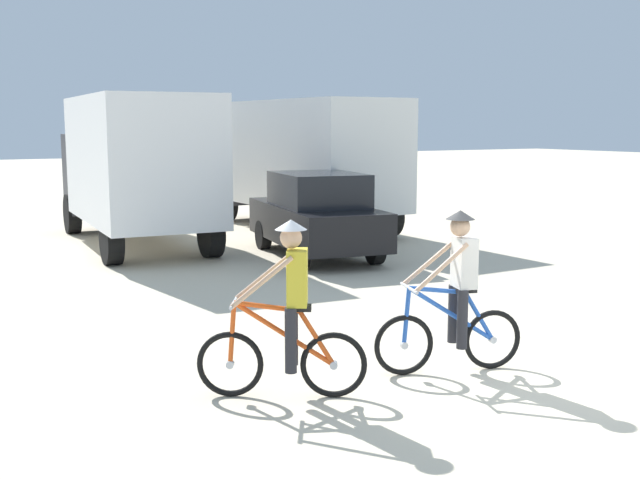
{
  "coord_description": "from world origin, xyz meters",
  "views": [
    {
      "loc": [
        -6.05,
        -5.47,
        2.75
      ],
      "look_at": [
        -0.53,
        4.15,
        1.1
      ],
      "focal_mm": 43.81,
      "sensor_mm": 36.0,
      "label": 1
    }
  ],
  "objects_px": {
    "box_truck_white_box": "(305,158)",
    "cyclist_cowboy_hat": "(455,298)",
    "box_truck_avon_van": "(135,163)",
    "cyclist_orange_shirt": "(287,316)",
    "sedan_parked": "(317,215)"
  },
  "relations": [
    {
      "from": "box_truck_avon_van",
      "to": "cyclist_orange_shirt",
      "type": "distance_m",
      "value": 10.8
    },
    {
      "from": "box_truck_avon_van",
      "to": "cyclist_orange_shirt",
      "type": "xyz_separation_m",
      "value": [
        -1.64,
        -10.63,
        -1.03
      ]
    },
    {
      "from": "box_truck_avon_van",
      "to": "sedan_parked",
      "type": "bearing_deg",
      "value": -49.96
    },
    {
      "from": "box_truck_avon_van",
      "to": "cyclist_orange_shirt",
      "type": "bearing_deg",
      "value": -98.8
    },
    {
      "from": "sedan_parked",
      "to": "cyclist_orange_shirt",
      "type": "distance_m",
      "value": 8.53
    },
    {
      "from": "cyclist_orange_shirt",
      "to": "box_truck_avon_van",
      "type": "bearing_deg",
      "value": 81.2
    },
    {
      "from": "sedan_parked",
      "to": "cyclist_orange_shirt",
      "type": "bearing_deg",
      "value": -121.52
    },
    {
      "from": "cyclist_orange_shirt",
      "to": "cyclist_cowboy_hat",
      "type": "height_order",
      "value": "same"
    },
    {
      "from": "sedan_parked",
      "to": "cyclist_orange_shirt",
      "type": "relative_size",
      "value": 2.44
    },
    {
      "from": "box_truck_white_box",
      "to": "sedan_parked",
      "type": "height_order",
      "value": "box_truck_white_box"
    },
    {
      "from": "box_truck_avon_van",
      "to": "box_truck_white_box",
      "type": "xyz_separation_m",
      "value": [
        4.64,
        0.5,
        0.0
      ]
    },
    {
      "from": "box_truck_avon_van",
      "to": "box_truck_white_box",
      "type": "bearing_deg",
      "value": 6.19
    },
    {
      "from": "box_truck_white_box",
      "to": "cyclist_cowboy_hat",
      "type": "xyz_separation_m",
      "value": [
        -4.29,
        -11.31,
        -1.03
      ]
    },
    {
      "from": "sedan_parked",
      "to": "cyclist_cowboy_hat",
      "type": "xyz_separation_m",
      "value": [
        -2.47,
        -7.46,
        -0.04
      ]
    },
    {
      "from": "box_truck_white_box",
      "to": "cyclist_cowboy_hat",
      "type": "distance_m",
      "value": 12.14
    }
  ]
}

